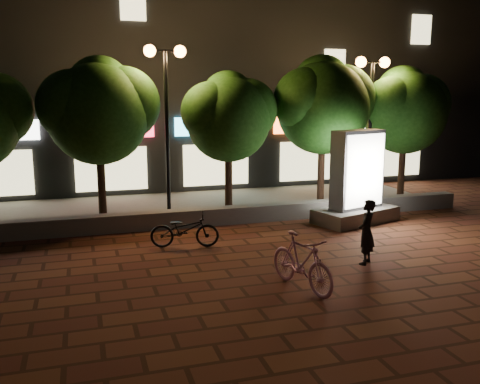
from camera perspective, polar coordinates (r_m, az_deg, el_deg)
name	(u,v)px	position (r m, az deg, el deg)	size (l,w,h in m)	color
ground	(272,265)	(12.00, 3.56, -7.95)	(80.00, 80.00, 0.00)	brown
retaining_wall	(225,215)	(15.60, -1.61, -2.57)	(16.00, 0.45, 0.50)	slate
sidewalk	(206,205)	(18.01, -3.73, -1.47)	(16.00, 5.00, 0.08)	slate
building_block	(171,67)	(23.99, -7.60, 13.42)	(28.00, 8.12, 11.30)	black
tree_left	(100,107)	(16.11, -15.16, 8.96)	(3.60, 3.00, 4.89)	black
tree_mid	(229,114)	(16.75, -1.18, 8.60)	(3.24, 2.70, 4.50)	black
tree_right	(324,102)	(17.93, 9.18, 9.73)	(3.72, 3.10, 5.07)	black
tree_far_right	(405,107)	(19.55, 17.70, 8.86)	(3.48, 2.90, 4.76)	black
street_lamp_left	(166,87)	(16.03, -8.13, 11.30)	(1.26, 0.36, 5.18)	black
street_lamp_right	(372,92)	(18.48, 14.23, 10.59)	(1.26, 0.36, 4.98)	black
ad_kiosk	(357,185)	(16.01, 12.67, 0.71)	(2.84, 2.02, 2.79)	slate
scooter_pink	(302,262)	(10.45, 6.80, -7.65)	(0.53, 1.87, 1.12)	pink
rider	(367,232)	(12.18, 13.72, -4.28)	(0.55, 0.36, 1.50)	black
scooter_parked	(185,230)	(13.25, -6.09, -4.13)	(0.60, 1.73, 0.91)	black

